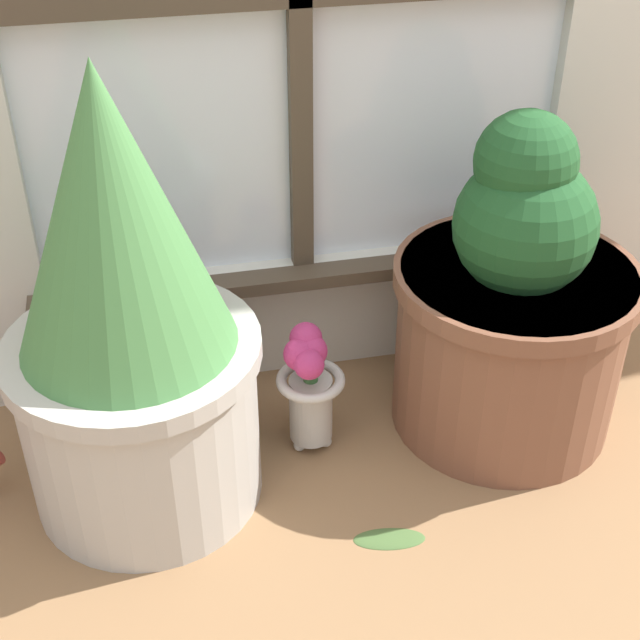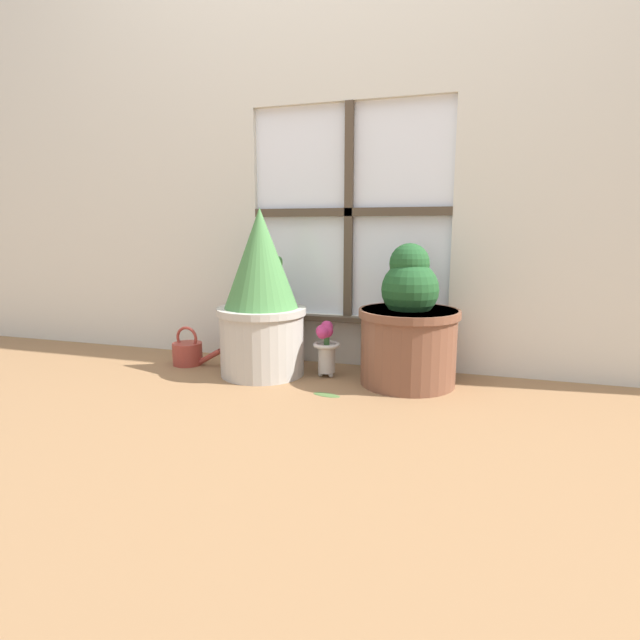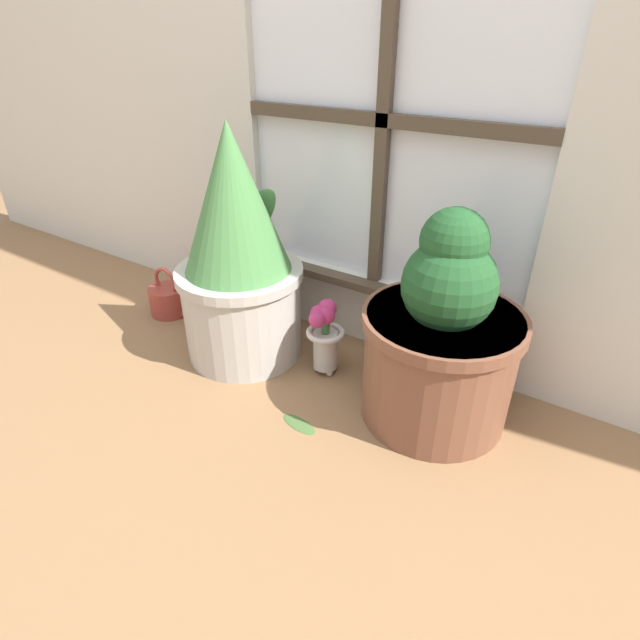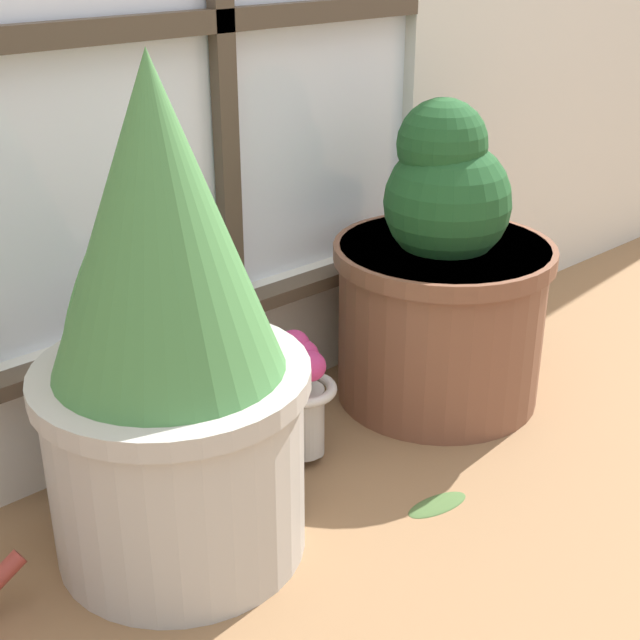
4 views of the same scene
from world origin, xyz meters
TOP-DOWN VIEW (x-y plane):
  - ground_plane at (0.00, 0.00)m, footprint 10.00×10.00m
  - potted_plant_left at (-0.31, 0.22)m, footprint 0.38×0.38m
  - potted_plant_right at (0.31, 0.27)m, footprint 0.40×0.40m
  - flower_vase at (-0.04, 0.27)m, footprint 0.11×0.11m
  - fallen_leaf at (0.04, 0.03)m, footprint 0.12×0.06m

SIDE VIEW (x-z plane):
  - ground_plane at x=0.00m, z-range 0.00..0.00m
  - fallen_leaf at x=0.04m, z-range 0.00..0.01m
  - flower_vase at x=-0.04m, z-range 0.02..0.25m
  - potted_plant_right at x=0.31m, z-range -0.05..0.51m
  - potted_plant_left at x=-0.31m, z-range -0.03..0.67m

